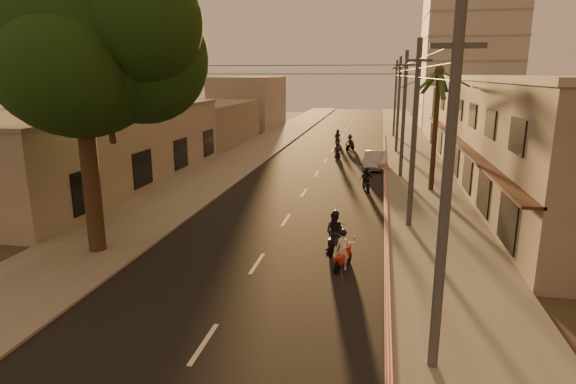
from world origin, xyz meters
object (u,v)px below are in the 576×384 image
object	(u,v)px
scooter_mid_b	(366,180)
scooter_far_b	(350,143)
palm_tree	(439,78)
scooter_far_c	(338,137)
scooter_red	(343,251)
broadleaf_tree	(89,45)
scooter_mid_a	(335,233)
parked_car	(374,160)
scooter_far_a	(338,151)

from	to	relation	value
scooter_mid_b	scooter_far_b	world-z (taller)	scooter_far_b
palm_tree	scooter_far_c	world-z (taller)	palm_tree
scooter_red	scooter_far_c	distance (m)	34.65
broadleaf_tree	palm_tree	size ratio (longest dim) A/B	1.48
palm_tree	scooter_far_b	bearing A→B (deg)	111.35
broadleaf_tree	scooter_mid_a	distance (m)	12.36
scooter_far_b	parked_car	size ratio (longest dim) A/B	0.38
scooter_far_b	scooter_far_c	world-z (taller)	scooter_far_b
palm_tree	scooter_red	size ratio (longest dim) A/B	5.03
scooter_mid_b	parked_car	size ratio (longest dim) A/B	0.37
scooter_mid_a	scooter_far_c	distance (m)	32.79
scooter_red	broadleaf_tree	bearing A→B (deg)	-162.78
scooter_far_b	scooter_mid_a	bearing A→B (deg)	-62.88
palm_tree	parked_car	world-z (taller)	palm_tree
scooter_red	scooter_far_b	world-z (taller)	scooter_far_b
palm_tree	scooter_far_c	size ratio (longest dim) A/B	5.10
broadleaf_tree	scooter_mid_a	bearing A→B (deg)	10.64
scooter_mid_b	scooter_far_c	bearing A→B (deg)	84.75
scooter_red	scooter_mid_a	xyz separation A→B (m)	(-0.47, 1.82, 0.11)
broadleaf_tree	scooter_far_a	size ratio (longest dim) A/B	7.73
scooter_red	scooter_far_b	bearing A→B (deg)	110.56
scooter_mid_a	scooter_far_a	xyz separation A→B (m)	(-1.98, 23.23, -0.12)
scooter_far_b	parked_car	distance (m)	9.25
broadleaf_tree	scooter_red	world-z (taller)	broadleaf_tree
parked_car	scooter_far_c	world-z (taller)	scooter_far_c
scooter_mid_a	parked_car	world-z (taller)	scooter_mid_a
scooter_mid_b	palm_tree	bearing A→B (deg)	-5.29
scooter_mid_a	parked_car	xyz separation A→B (m)	(1.31, 19.21, -0.14)
scooter_far_a	scooter_far_b	bearing A→B (deg)	65.19
scooter_mid_b	parked_car	world-z (taller)	scooter_mid_b
scooter_far_b	scooter_mid_b	bearing A→B (deg)	-58.04
scooter_red	scooter_far_a	xyz separation A→B (m)	(-2.45, 25.05, -0.01)
scooter_mid_a	parked_car	distance (m)	19.25
scooter_mid_b	scooter_far_c	xyz separation A→B (m)	(-3.76, 21.33, 0.01)
scooter_red	scooter_far_a	bearing A→B (deg)	112.94
parked_car	scooter_far_a	bearing A→B (deg)	135.44
palm_tree	scooter_mid_b	xyz separation A→B (m)	(-4.13, -0.72, -6.42)
scooter_far_a	parked_car	bearing A→B (deg)	-66.45
broadleaf_tree	scooter_far_c	bearing A→B (deg)	78.96
scooter_far_b	parked_car	world-z (taller)	scooter_far_b
scooter_far_c	scooter_mid_a	bearing A→B (deg)	-103.25
broadleaf_tree	scooter_far_b	size ratio (longest dim) A/B	7.39
scooter_red	scooter_far_c	world-z (taller)	scooter_red
palm_tree	scooter_mid_a	xyz separation A→B (m)	(-5.07, -12.06, -6.31)
scooter_far_a	scooter_far_b	world-z (taller)	scooter_far_b
palm_tree	scooter_far_c	xyz separation A→B (m)	(-7.89, 20.61, -6.42)
scooter_mid_b	scooter_far_c	distance (m)	21.66
broadleaf_tree	palm_tree	bearing A→B (deg)	43.48
scooter_mid_a	scooter_mid_b	size ratio (longest dim) A/B	1.17
scooter_red	parked_car	xyz separation A→B (m)	(0.84, 21.03, -0.03)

